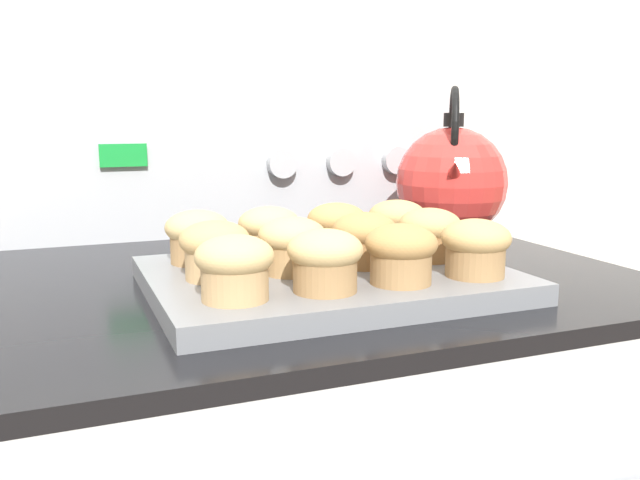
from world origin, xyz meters
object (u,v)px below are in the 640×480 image
muffin_pan (330,279)px  muffin_r1_c0 (215,249)px  muffin_r1_c3 (430,233)px  muffin_r0_c0 (235,266)px  muffin_r1_c2 (365,238)px  muffin_r2_c1 (269,231)px  muffin_r2_c0 (197,235)px  muffin_r2_c2 (337,226)px  muffin_r0_c1 (325,259)px  muffin_r0_c3 (476,246)px  muffin_r1_c1 (292,244)px  muffin_r0_c2 (401,252)px  tea_kettle (452,180)px  muffin_r2_c3 (397,222)px

muffin_pan → muffin_r1_c0: muffin_r1_c0 is taller
muffin_r1_c3 → muffin_r0_c0: bearing=-161.3°
muffin_r1_c2 → muffin_r2_c1: size_ratio=1.00×
muffin_r2_c0 → muffin_r2_c2: bearing=-0.4°
muffin_r0_c1 → muffin_r1_c0: bearing=133.9°
muffin_r0_c3 → muffin_r1_c0: 0.26m
muffin_r1_c1 → muffin_r0_c2: bearing=-44.1°
muffin_pan → muffin_r1_c2: (0.04, 0.00, 0.04)m
muffin_r0_c3 → muffin_r1_c1: same height
muffin_pan → tea_kettle: (0.29, 0.22, 0.08)m
muffin_r1_c3 → tea_kettle: size_ratio=0.31×
muffin_r0_c1 → muffin_r1_c0: same height
muffin_r0_c0 → tea_kettle: (0.41, 0.30, 0.03)m
muffin_pan → muffin_r0_c0: 0.15m
muffin_pan → muffin_r1_c0: 0.13m
muffin_pan → muffin_r1_c1: 0.06m
muffin_r0_c3 → muffin_r1_c0: same height
tea_kettle → muffin_r0_c0: bearing=-144.2°
muffin_r2_c3 → muffin_r0_c0: bearing=-146.8°
muffin_r1_c1 → muffin_r2_c2: bearing=44.7°
muffin_r0_c0 → muffin_r0_c1: bearing=-1.5°
muffin_r1_c1 → muffin_r2_c1: bearing=88.5°
muffin_r0_c0 → muffin_r1_c0: bearing=88.6°
muffin_r0_c3 → muffin_r1_c2: size_ratio=1.00×
muffin_r2_c1 → muffin_r2_c3: (0.16, -0.00, 0.00)m
muffin_r0_c0 → tea_kettle: bearing=35.8°
muffin_r2_c3 → tea_kettle: 0.21m
muffin_r0_c1 → muffin_r2_c0: size_ratio=1.00×
muffin_r1_c1 → muffin_r2_c1: 0.09m
muffin_r1_c2 → muffin_r1_c3: size_ratio=1.00×
muffin_r1_c2 → tea_kettle: tea_kettle is taller
muffin_r0_c2 → muffin_r1_c2: size_ratio=1.00×
muffin_r1_c0 → muffin_r1_c1: same height
muffin_r1_c3 → muffin_r0_c2: bearing=-134.2°
tea_kettle → muffin_pan: bearing=-142.9°
muffin_r0_c2 → muffin_r2_c2: bearing=88.8°
muffin_r0_c1 → muffin_r1_c1: 0.08m
muffin_r1_c3 → muffin_r2_c3: 0.08m
muffin_r0_c1 → muffin_r2_c1: bearing=90.3°
muffin_r1_c1 → muffin_r1_c0: bearing=176.3°
muffin_r2_c2 → muffin_r2_c0: bearing=179.6°
muffin_r0_c0 → muffin_r1_c3: size_ratio=1.00×
muffin_r1_c2 → muffin_r2_c3: same height
muffin_r0_c2 → muffin_r0_c3: same height
muffin_r0_c3 → muffin_r0_c2: bearing=179.0°
muffin_r2_c2 → muffin_r2_c3: bearing=-1.1°
muffin_pan → muffin_r1_c2: size_ratio=5.25×
muffin_r1_c2 → muffin_r2_c0: same height
muffin_r0_c3 → muffin_r2_c3: bearing=90.1°
tea_kettle → muffin_r0_c3: bearing=-118.5°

